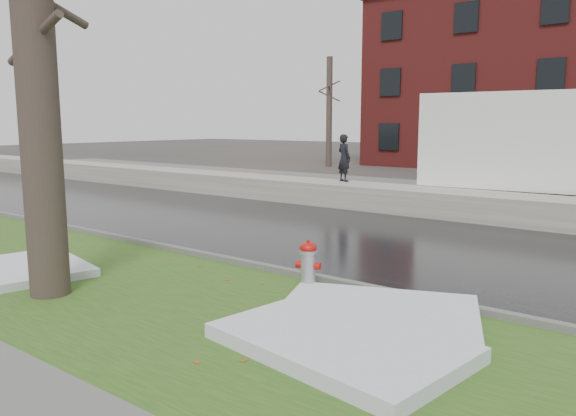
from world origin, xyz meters
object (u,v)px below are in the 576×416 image
Objects in this scene: fire_hydrant at (308,264)px; box_truck at (565,151)px; tree at (34,45)px; worker at (344,158)px.

box_truck is at bearing 65.23° from fire_hydrant.
worker is at bearing 98.48° from tree.
box_truck reaches higher than fire_hydrant.
fire_hydrant is 0.08× the size of box_truck.
fire_hydrant is 5.15m from tree.
tree is 0.70× the size of box_truck.
box_truck is (1.42, 10.49, 1.38)m from fire_hydrant.
worker reaches higher than fire_hydrant.
tree is 11.48m from worker.
worker is (-4.73, 8.63, 1.04)m from fire_hydrant.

